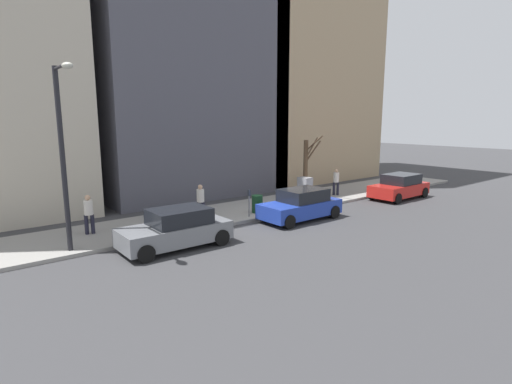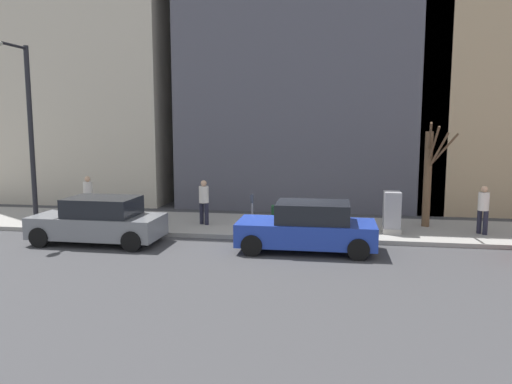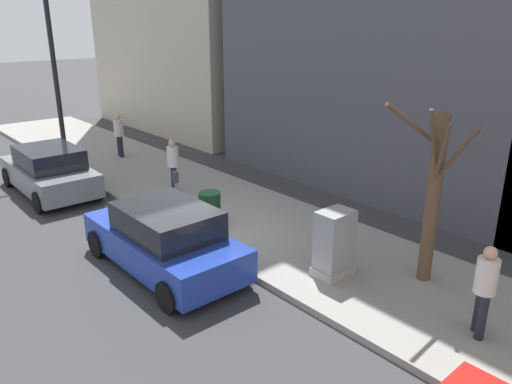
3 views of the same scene
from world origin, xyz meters
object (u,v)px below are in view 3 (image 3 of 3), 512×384
Objects in this scene: parking_meter at (176,190)px; pedestrian_near_meter at (485,286)px; utility_box at (334,244)px; pedestrian_far_corner at (119,133)px; bare_tree at (433,193)px; parked_car_blue at (165,239)px; parked_car_grey at (50,171)px; streetlamp at (45,55)px; trash_bin at (210,209)px; pedestrian_midblock at (173,163)px.

pedestrian_near_meter reaches higher than parking_meter.
pedestrian_near_meter is at bearing -81.97° from parking_meter.
pedestrian_far_corner reaches higher than utility_box.
bare_tree is 2.16m from pedestrian_near_meter.
parked_car_blue is 1.00× the size of parked_car_grey.
parked_car_blue is 2.54× the size of pedestrian_near_meter.
parking_meter is 0.21× the size of streetlamp.
streetlamp reaches higher than parked_car_blue.
pedestrian_near_meter is 1.00× the size of pedestrian_far_corner.
utility_box reaches higher than parked_car_grey.
utility_box is at bearing 57.21° from pedestrian_near_meter.
parked_car_blue is 2.31m from trash_bin.
bare_tree is at bearing -47.85° from utility_box.
bare_tree reaches higher than pedestrian_far_corner.
utility_box is 3.89m from trash_bin.
streetlamp is (1.49, 3.40, 3.28)m from parked_car_grey.
pedestrian_near_meter reaches higher than parked_car_blue.
streetlamp is at bearing 57.08° from pedestrian_near_meter.
bare_tree is at bearing -168.53° from pedestrian_far_corner.
parked_car_blue is 4.68× the size of trash_bin.
pedestrian_midblock reaches higher than parked_car_blue.
bare_tree is (3.75, -10.92, 1.31)m from parked_car_grey.
pedestrian_midblock is 5.01m from pedestrian_far_corner.
parked_car_grey is at bearing 71.06° from pedestrian_midblock.
pedestrian_near_meter is 1.00× the size of pedestrian_midblock.
trash_bin is (-0.40, 3.86, -0.25)m from utility_box.
parking_meter is 2.34m from pedestrian_midblock.
pedestrian_far_corner is (1.99, -1.21, -2.93)m from streetlamp.
streetlamp is 3.92× the size of pedestrian_near_meter.
pedestrian_midblock is 1.00× the size of pedestrian_far_corner.
parked_car_grey is 0.65× the size of streetlamp.
pedestrian_far_corner is (1.82, 7.00, 0.11)m from parking_meter.
parked_car_blue is at bearing -97.81° from streetlamp.
parked_car_grey is 2.54× the size of pedestrian_far_corner.
pedestrian_midblock is at bearing -77.78° from streetlamp.
pedestrian_far_corner is (1.37, 7.88, 0.49)m from trash_bin.
parked_car_blue is 3.66m from utility_box.
streetlamp reaches higher than pedestrian_near_meter.
bare_tree reaches higher than trash_bin.
pedestrian_near_meter is at bearing -65.54° from parked_car_blue.
streetlamp is at bearing 91.17° from parking_meter.
bare_tree reaches higher than parking_meter.
parked_car_grey is 11.62m from bare_tree.
parking_meter is (1.65, -4.80, 0.24)m from parked_car_grey.
bare_tree reaches higher than parked_car_grey.
pedestrian_midblock is at bearing 52.12° from pedestrian_near_meter.
parked_car_blue is 2.56m from parking_meter.
bare_tree is at bearing -147.98° from pedestrian_midblock.
parking_meter is 1.50× the size of trash_bin.
streetlamp is at bearing 94.49° from utility_box.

